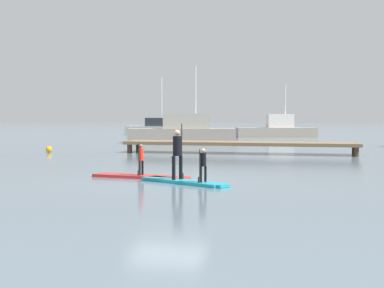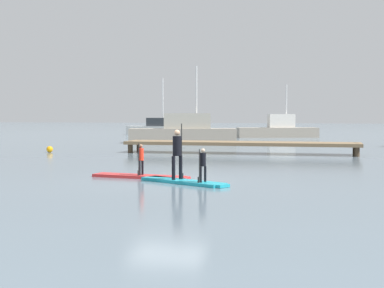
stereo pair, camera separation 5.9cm
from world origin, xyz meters
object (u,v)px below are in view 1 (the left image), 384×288
at_px(paddler_child_solo, 141,158).
at_px(fishing_boat_green_midground, 277,130).
at_px(paddler_child_front, 203,164).
at_px(mooring_buoy_near, 49,149).
at_px(paddleboard_near, 141,176).
at_px(motor_boat_small_navy, 183,132).
at_px(paddler_adult, 177,151).
at_px(paddleboard_far, 184,182).
at_px(trawler_grey_distant, 156,128).

height_order(paddler_child_solo, fishing_boat_green_midground, fishing_boat_green_midground).
relative_size(paddler_child_front, mooring_buoy_near, 2.83).
bearing_deg(fishing_boat_green_midground, paddleboard_near, -93.01).
bearing_deg(motor_boat_small_navy, paddler_child_solo, -79.48).
height_order(paddler_adult, mooring_buoy_near, paddler_adult).
height_order(paddleboard_far, paddler_adult, paddler_adult).
height_order(paddler_child_front, fishing_boat_green_midground, fishing_boat_green_midground).
height_order(motor_boat_small_navy, mooring_buoy_near, motor_boat_small_navy).
relative_size(paddleboard_far, fishing_boat_green_midground, 0.41).
xyz_separation_m(paddleboard_near, fishing_boat_green_midground, (1.85, 35.08, 0.67)).
relative_size(motor_boat_small_navy, trawler_grey_distant, 1.27).
distance_m(fishing_boat_green_midground, trawler_grey_distant, 13.79).
distance_m(paddler_adult, mooring_buoy_near, 16.07).
bearing_deg(paddler_child_front, trawler_grey_distant, 108.63).
distance_m(paddleboard_near, paddler_child_solo, 0.64).
relative_size(paddler_adult, fishing_boat_green_midground, 0.23).
xyz_separation_m(paddleboard_far, fishing_boat_green_midground, (0.04, 36.21, 0.67)).
distance_m(paddleboard_far, paddler_child_front, 0.99).
distance_m(paddler_child_front, trawler_grey_distant, 43.06).
bearing_deg(mooring_buoy_near, paddler_adult, -48.46).
xyz_separation_m(paddler_adult, fishing_boat_green_midground, (0.31, 36.05, -0.29)).
height_order(paddler_child_front, mooring_buoy_near, paddler_child_front).
xyz_separation_m(paddler_child_solo, motor_boat_small_navy, (-4.31, 23.21, 0.14)).
xyz_separation_m(paddler_child_solo, mooring_buoy_near, (-9.11, 11.05, -0.51)).
xyz_separation_m(fishing_boat_green_midground, trawler_grey_distant, (-13.13, 4.21, -0.06)).
bearing_deg(paddleboard_near, paddleboard_far, -32.06).
distance_m(motor_boat_small_navy, trawler_grey_distant, 17.55).
relative_size(paddler_child_solo, motor_boat_small_navy, 0.13).
bearing_deg(paddler_child_solo, fishing_boat_green_midground, 87.00).
distance_m(paddleboard_near, fishing_boat_green_midground, 35.13).
distance_m(paddler_child_solo, paddler_adult, 1.84).
xyz_separation_m(paddler_child_solo, trawler_grey_distant, (-11.29, 39.30, -0.03)).
height_order(paddleboard_far, motor_boat_small_navy, motor_boat_small_navy).
distance_m(paddler_adult, motor_boat_small_navy, 24.86).
bearing_deg(trawler_grey_distant, motor_boat_small_navy, -66.56).
relative_size(paddler_adult, trawler_grey_distant, 0.27).
height_order(paddleboard_far, trawler_grey_distant, trawler_grey_distant).
height_order(paddler_child_front, trawler_grey_distant, trawler_grey_distant).
bearing_deg(paddler_child_solo, motor_boat_small_navy, 100.52).
distance_m(paddleboard_far, fishing_boat_green_midground, 36.21).
distance_m(motor_boat_small_navy, mooring_buoy_near, 13.09).
distance_m(paddleboard_near, paddler_adult, 2.06).
height_order(paddleboard_far, fishing_boat_green_midground, fishing_boat_green_midground).
height_order(paddleboard_near, mooring_buoy_near, mooring_buoy_near).
bearing_deg(paddler_adult, fishing_boat_green_midground, 89.51).
distance_m(paddleboard_near, paddleboard_far, 2.13).
bearing_deg(paddler_child_front, paddleboard_far, 150.34).
bearing_deg(paddleboard_far, paddler_child_front, -29.66).
bearing_deg(paddleboard_near, mooring_buoy_near, 129.52).
xyz_separation_m(fishing_boat_green_midground, motor_boat_small_navy, (-6.15, -11.89, 0.11)).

